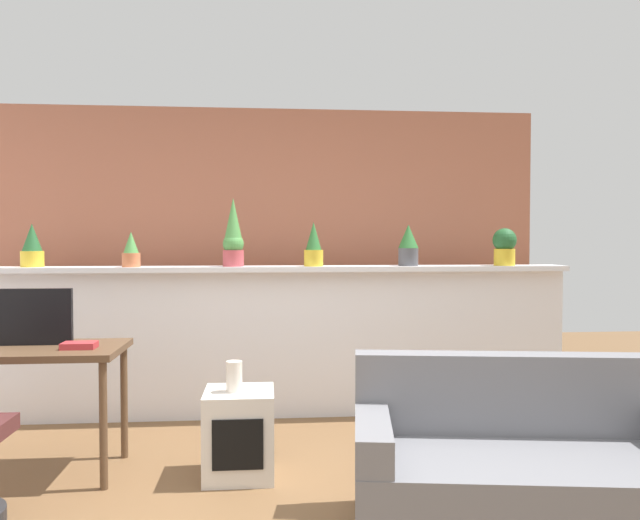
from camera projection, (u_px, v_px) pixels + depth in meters
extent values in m
cube|color=silver|center=(274.00, 344.00, 4.81)|extent=(4.58, 0.16, 1.13)
cube|color=silver|center=(274.00, 269.00, 4.75)|extent=(4.58, 0.29, 0.04)
cube|color=#AD664C|center=(273.00, 254.00, 5.39)|extent=(4.58, 0.10, 2.50)
cylinder|color=gold|center=(32.00, 259.00, 4.61)|extent=(0.17, 0.17, 0.12)
cone|color=#235B2D|center=(32.00, 237.00, 4.61)|extent=(0.14, 0.14, 0.21)
cylinder|color=#C66B42|center=(131.00, 260.00, 4.62)|extent=(0.13, 0.13, 0.10)
cone|color=#4C9347|center=(131.00, 242.00, 4.62)|extent=(0.11, 0.11, 0.16)
cylinder|color=#B7474C|center=(233.00, 258.00, 4.71)|extent=(0.16, 0.16, 0.12)
sphere|color=#4C9347|center=(233.00, 244.00, 4.71)|extent=(0.16, 0.16, 0.16)
cone|color=#4C9347|center=(233.00, 219.00, 4.70)|extent=(0.14, 0.14, 0.32)
cylinder|color=gold|center=(314.00, 258.00, 4.74)|extent=(0.15, 0.15, 0.13)
cone|color=#2D7033|center=(314.00, 236.00, 4.74)|extent=(0.12, 0.12, 0.21)
cylinder|color=#4C4C51|center=(408.00, 257.00, 4.84)|extent=(0.16, 0.16, 0.14)
cone|color=#2D7033|center=(408.00, 236.00, 4.83)|extent=(0.16, 0.16, 0.18)
cylinder|color=gold|center=(504.00, 257.00, 4.87)|extent=(0.16, 0.16, 0.13)
sphere|color=#235B2D|center=(505.00, 240.00, 4.87)|extent=(0.19, 0.19, 0.19)
cylinder|color=brown|center=(103.00, 425.00, 3.39)|extent=(0.04, 0.04, 0.71)
cylinder|color=brown|center=(124.00, 402.00, 3.89)|extent=(0.04, 0.04, 0.71)
cube|color=brown|center=(25.00, 351.00, 3.59)|extent=(1.10, 0.60, 0.04)
cube|color=black|center=(35.00, 317.00, 3.66)|extent=(0.43, 0.04, 0.33)
cube|color=silver|center=(239.00, 433.00, 3.59)|extent=(0.40, 0.40, 0.50)
cube|color=black|center=(238.00, 444.00, 3.40)|extent=(0.28, 0.04, 0.28)
cylinder|color=silver|center=(234.00, 376.00, 3.55)|extent=(0.09, 0.09, 0.18)
cube|color=#B22D33|center=(79.00, 345.00, 3.55)|extent=(0.19, 0.12, 0.04)
cube|color=slate|center=(526.00, 496.00, 2.83)|extent=(1.65, 0.98, 0.40)
cube|color=slate|center=(510.00, 393.00, 3.11)|extent=(1.57, 0.38, 0.40)
cube|color=slate|center=(373.00, 433.00, 2.86)|extent=(0.27, 0.78, 0.16)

